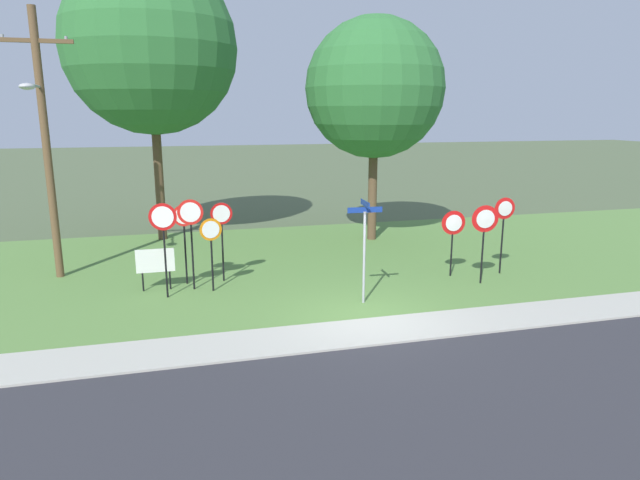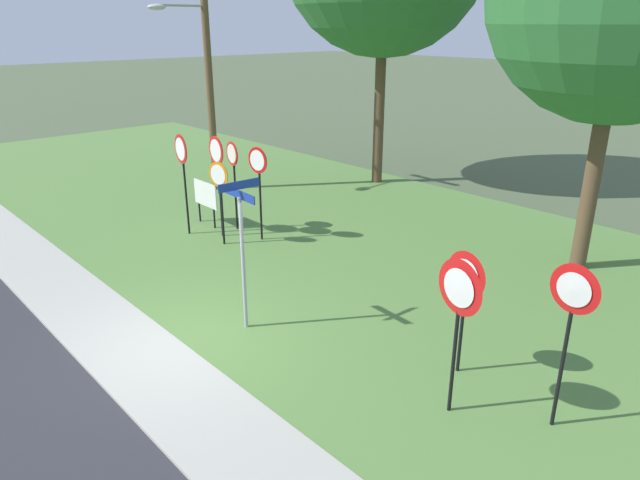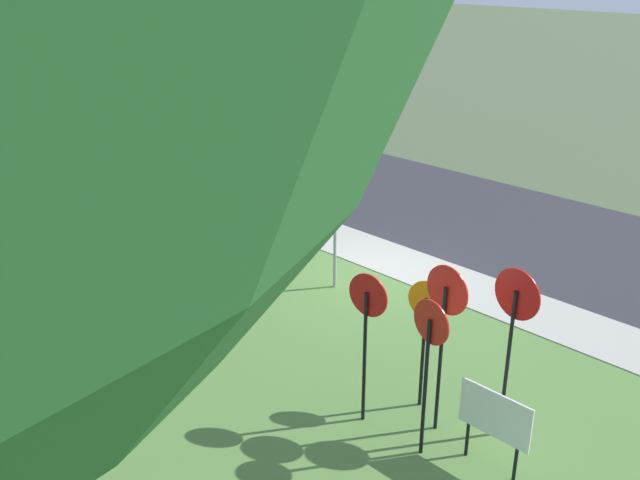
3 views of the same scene
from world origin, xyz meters
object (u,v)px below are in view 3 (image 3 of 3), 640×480
object	(u,v)px
stop_sign_far_left	(514,317)
yield_sign_near_left	(192,174)
yield_sign_near_right	(171,198)
street_name_post	(335,213)
stop_sign_near_right	(429,347)
stop_sign_far_center	(367,317)
notice_board	(494,419)
stop_sign_near_left	(426,318)
yield_sign_far_left	(135,170)
parked_sedan_distant	(192,133)
stop_sign_far_right	(445,313)

from	to	relation	value
stop_sign_far_left	yield_sign_near_left	size ratio (longest dim) A/B	1.11
yield_sign_near_right	street_name_post	bearing A→B (deg)	-146.14
stop_sign_near_right	yield_sign_near_right	size ratio (longest dim) A/B	1.15
stop_sign_far_left	stop_sign_far_center	size ratio (longest dim) A/B	1.10
yield_sign_near_right	notice_board	bearing A→B (deg)	-177.34
stop_sign_far_left	stop_sign_near_left	bearing A→B (deg)	19.30
stop_sign_far_left	yield_sign_near_right	distance (m)	8.81
yield_sign_near_right	yield_sign_far_left	xyz separation A→B (m)	(1.71, -0.14, 0.29)
stop_sign_far_left	notice_board	world-z (taller)	stop_sign_far_left
yield_sign_far_left	street_name_post	size ratio (longest dim) A/B	0.88
street_name_post	parked_sedan_distant	world-z (taller)	street_name_post
street_name_post	parked_sedan_distant	bearing A→B (deg)	-17.73
stop_sign_near_right	notice_board	xyz separation A→B (m)	(-0.88, -0.39, -0.93)
stop_sign_near_right	yield_sign_far_left	size ratio (longest dim) A/B	0.98
parked_sedan_distant	stop_sign_near_left	bearing A→B (deg)	157.93
stop_sign_far_right	yield_sign_near_left	bearing A→B (deg)	-5.28
stop_sign_far_left	street_name_post	xyz separation A→B (m)	(5.24, -1.82, -0.29)
yield_sign_near_right	yield_sign_far_left	bearing A→B (deg)	3.91
stop_sign_near_right	stop_sign_far_center	distance (m)	1.12
stop_sign_near_left	notice_board	world-z (taller)	stop_sign_near_left
stop_sign_far_left	parked_sedan_distant	size ratio (longest dim) A/B	0.61
stop_sign_far_center	yield_sign_near_left	size ratio (longest dim) A/B	1.02
yield_sign_far_left	street_name_post	distance (m)	5.50
yield_sign_far_left	notice_board	bearing A→B (deg)	178.39
stop_sign_far_center	yield_sign_near_left	world-z (taller)	stop_sign_far_center
street_name_post	stop_sign_far_left	bearing A→B (deg)	164.47
stop_sign_far_center	parked_sedan_distant	xyz separation A→B (m)	(15.31, -7.63, -1.18)
street_name_post	yield_sign_far_left	bearing A→B (deg)	20.05
stop_sign_near_left	street_name_post	size ratio (longest dim) A/B	0.77
stop_sign_far_right	street_name_post	world-z (taller)	street_name_post
yield_sign_near_left	notice_board	size ratio (longest dim) A/B	1.95
stop_sign_far_right	yield_sign_near_right	bearing A→B (deg)	0.73
yield_sign_far_left	stop_sign_far_right	bearing A→B (deg)	179.05
stop_sign_near_left	yield_sign_near_right	xyz separation A→B (m)	(7.50, -0.40, 0.01)
stop_sign_near_left	yield_sign_near_left	xyz separation A→B (m)	(8.01, -1.36, 0.26)
stop_sign_near_left	notice_board	bearing A→B (deg)	150.67
stop_sign_near_left	stop_sign_far_right	world-z (taller)	stop_sign_far_right
yield_sign_near_right	street_name_post	world-z (taller)	street_name_post
yield_sign_far_left	stop_sign_near_left	bearing A→B (deg)	-179.32
stop_sign_near_left	stop_sign_far_right	bearing A→B (deg)	138.82
stop_sign_near_left	stop_sign_near_right	world-z (taller)	stop_sign_near_right
stop_sign_far_right	yield_sign_near_right	distance (m)	8.07
stop_sign_far_right	yield_sign_far_left	size ratio (longest dim) A/B	1.08
yield_sign_near_right	yield_sign_far_left	distance (m)	1.74
stop_sign_near_right	yield_sign_far_left	bearing A→B (deg)	0.37
yield_sign_far_left	notice_board	distance (m)	10.91
stop_sign_far_center	parked_sedan_distant	bearing A→B (deg)	-31.94
stop_sign_near_left	stop_sign_far_right	size ratio (longest dim) A/B	0.81
stop_sign_far_left	notice_board	xyz separation A→B (m)	(-0.31, 0.80, -1.15)
stop_sign_far_center	stop_sign_far_right	world-z (taller)	stop_sign_far_right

